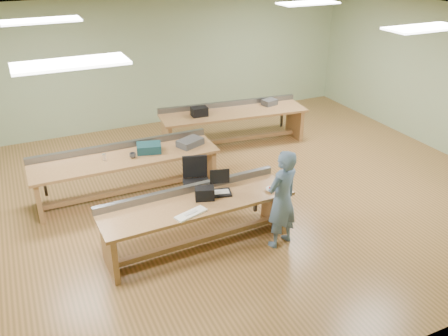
{
  "coord_description": "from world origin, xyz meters",
  "views": [
    {
      "loc": [
        -3.11,
        -6.71,
        4.21
      ],
      "look_at": [
        -0.29,
        -0.6,
        0.87
      ],
      "focal_mm": 38.0,
      "sensor_mm": 36.0,
      "label": 1
    }
  ],
  "objects": [
    {
      "name": "floor",
      "position": [
        0.0,
        0.0,
        0.0
      ],
      "size": [
        10.0,
        10.0,
        0.0
      ],
      "primitive_type": "plane",
      "color": "#976639",
      "rests_on": "ground"
    },
    {
      "name": "ceiling",
      "position": [
        0.0,
        0.0,
        3.0
      ],
      "size": [
        10.0,
        10.0,
        0.0
      ],
      "primitive_type": "plane",
      "color": "silver",
      "rests_on": "wall_back"
    },
    {
      "name": "wall_back",
      "position": [
        0.0,
        4.0,
        1.5
      ],
      "size": [
        10.0,
        0.04,
        3.0
      ],
      "primitive_type": "cube",
      "color": "#92AC82",
      "rests_on": "floor"
    },
    {
      "name": "wall_front",
      "position": [
        0.0,
        -4.0,
        1.5
      ],
      "size": [
        10.0,
        0.04,
        3.0
      ],
      "primitive_type": "cube",
      "color": "#92AC82",
      "rests_on": "floor"
    },
    {
      "name": "wall_right",
      "position": [
        5.0,
        0.0,
        1.5
      ],
      "size": [
        0.04,
        8.0,
        3.0
      ],
      "primitive_type": "cube",
      "color": "#92AC82",
      "rests_on": "floor"
    },
    {
      "name": "fluor_panels",
      "position": [
        0.0,
        0.0,
        2.97
      ],
      "size": [
        6.2,
        3.5,
        0.03
      ],
      "color": "white",
      "rests_on": "ceiling"
    },
    {
      "name": "workbench_front",
      "position": [
        -1.01,
        -1.2,
        0.56
      ],
      "size": [
        2.87,
        0.86,
        0.86
      ],
      "rotation": [
        0.0,
        0.0,
        0.04
      ],
      "color": "#AA7E48",
      "rests_on": "floor"
    },
    {
      "name": "workbench_mid",
      "position": [
        -1.56,
        0.76,
        0.56
      ],
      "size": [
        3.22,
        0.87,
        0.86
      ],
      "rotation": [
        0.0,
        0.0,
        -0.0
      ],
      "color": "#AA7E48",
      "rests_on": "floor"
    },
    {
      "name": "workbench_back",
      "position": [
        1.14,
        2.05,
        0.56
      ],
      "size": [
        3.25,
        1.18,
        0.86
      ],
      "rotation": [
        0.0,
        0.0,
        -0.11
      ],
      "color": "#AA7E48",
      "rests_on": "floor"
    },
    {
      "name": "person",
      "position": [
        0.13,
        -1.69,
        0.77
      ],
      "size": [
        0.64,
        0.51,
        1.53
      ],
      "primitive_type": "imported",
      "rotation": [
        0.0,
        0.0,
        3.43
      ],
      "color": "slate",
      "rests_on": "floor"
    },
    {
      "name": "laptop_base",
      "position": [
        -0.6,
        -1.15,
        0.77
      ],
      "size": [
        0.34,
        0.31,
        0.03
      ],
      "primitive_type": "cube",
      "rotation": [
        0.0,
        0.0,
        -0.25
      ],
      "color": "black",
      "rests_on": "workbench_front"
    },
    {
      "name": "laptop_screen",
      "position": [
        -0.57,
        -1.04,
        0.98
      ],
      "size": [
        0.29,
        0.09,
        0.23
      ],
      "primitive_type": "cube",
      "rotation": [
        0.0,
        0.0,
        -0.25
      ],
      "color": "black",
      "rests_on": "laptop_base"
    },
    {
      "name": "keyboard",
      "position": [
        -1.21,
        -1.51,
        0.76
      ],
      "size": [
        0.5,
        0.29,
        0.03
      ],
      "primitive_type": "cube",
      "rotation": [
        0.0,
        0.0,
        0.31
      ],
      "color": "white",
      "rests_on": "workbench_front"
    },
    {
      "name": "trackball_mouse",
      "position": [
        0.11,
        -1.38,
        0.78
      ],
      "size": [
        0.17,
        0.19,
        0.07
      ],
      "primitive_type": "ellipsoid",
      "rotation": [
        0.0,
        0.0,
        0.2
      ],
      "color": "white",
      "rests_on": "workbench_front"
    },
    {
      "name": "camera_bag",
      "position": [
        -0.88,
        -1.19,
        0.84
      ],
      "size": [
        0.31,
        0.25,
        0.19
      ],
      "primitive_type": "cube",
      "rotation": [
        0.0,
        0.0,
        -0.31
      ],
      "color": "black",
      "rests_on": "workbench_front"
    },
    {
      "name": "task_chair",
      "position": [
        -0.63,
        -0.22,
        0.33
      ],
      "size": [
        0.61,
        0.61,
        0.91
      ],
      "rotation": [
        0.0,
        0.0,
        -0.27
      ],
      "color": "black",
      "rests_on": "floor"
    },
    {
      "name": "parts_bin_teal",
      "position": [
        -1.13,
        0.75,
        0.82
      ],
      "size": [
        0.48,
        0.41,
        0.15
      ],
      "primitive_type": "cube",
      "rotation": [
        0.0,
        0.0,
        -0.25
      ],
      "color": "#13383F",
      "rests_on": "workbench_mid"
    },
    {
      "name": "parts_bin_grey",
      "position": [
        -0.37,
        0.7,
        0.81
      ],
      "size": [
        0.53,
        0.44,
        0.12
      ],
      "primitive_type": "cube",
      "rotation": [
        0.0,
        0.0,
        0.4
      ],
      "color": "#3D3E40",
      "rests_on": "workbench_mid"
    },
    {
      "name": "mug",
      "position": [
        -1.45,
        0.63,
        0.79
      ],
      "size": [
        0.11,
        0.11,
        0.09
      ],
      "primitive_type": "imported",
      "rotation": [
        0.0,
        0.0,
        -0.03
      ],
      "color": "#3D3E40",
      "rests_on": "workbench_mid"
    },
    {
      "name": "drinks_can",
      "position": [
        -1.92,
        0.73,
        0.81
      ],
      "size": [
        0.07,
        0.07,
        0.12
      ],
      "primitive_type": "cylinder",
      "rotation": [
        0.0,
        0.0,
        -0.1
      ],
      "color": "silver",
      "rests_on": "workbench_mid"
    },
    {
      "name": "storage_box_back",
      "position": [
        0.37,
        2.08,
        0.84
      ],
      "size": [
        0.34,
        0.26,
        0.19
      ],
      "primitive_type": "cube",
      "rotation": [
        0.0,
        0.0,
        -0.06
      ],
      "color": "black",
      "rests_on": "workbench_back"
    },
    {
      "name": "tray_back",
      "position": [
        2.06,
        2.07,
        0.81
      ],
      "size": [
        0.36,
        0.3,
        0.13
      ],
      "primitive_type": "cube",
      "rotation": [
        0.0,
        0.0,
        0.25
      ],
      "color": "#3D3E40",
      "rests_on": "workbench_back"
    }
  ]
}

